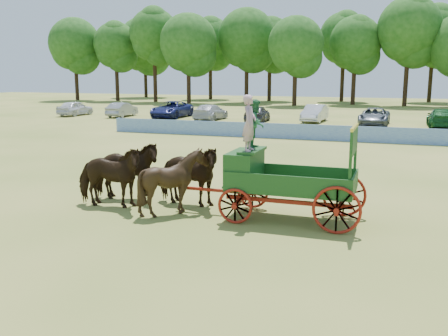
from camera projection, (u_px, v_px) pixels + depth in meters
ground at (193, 202)px, 17.57m from camera, size 160.00×160.00×0.00m
horse_lead_left at (109, 177)px, 16.75m from camera, size 2.60×1.39×2.11m
horse_lead_right at (126, 171)px, 17.77m from camera, size 2.71×1.74×2.11m
horse_wheel_left at (174, 182)px, 15.97m from camera, size 2.03×1.84×2.11m
horse_wheel_right at (187, 175)px, 16.99m from camera, size 2.60×1.37×2.11m
farm_dray at (268, 166)px, 15.42m from camera, size 6.00×2.00×3.85m
sponsor_banner at (281, 131)px, 34.48m from camera, size 26.00×0.08×1.05m
parked_cars at (265, 113)px, 46.74m from camera, size 42.75×7.04×1.64m
treeline at (317, 38)px, 73.24m from camera, size 89.91×23.86×15.51m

